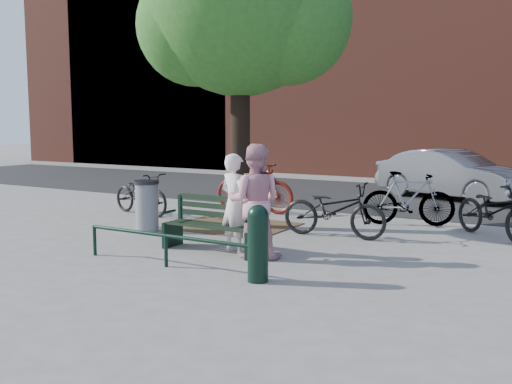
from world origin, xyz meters
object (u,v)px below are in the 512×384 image
Objects in this scene: person_left at (235,203)px; bicycle_c at (334,210)px; litter_bin at (147,206)px; person_right at (254,201)px; bollard at (258,241)px; park_bench at (214,223)px; parked_car at (451,174)px.

bicycle_c is (0.93, 2.05, -0.30)m from person_left.
litter_bin is 3.73m from bicycle_c.
bollard is (0.75, -1.17, -0.35)m from person_right.
litter_bin is (-3.03, 0.87, -0.40)m from person_right.
park_bench is at bearing -28.56° from person_right.
bicycle_c is 0.47× the size of parked_car.
litter_bin is at bearing 160.25° from park_bench.
bicycle_c is at bearing -164.84° from parked_car.
bollard is 0.53× the size of bicycle_c.
litter_bin is (-3.78, 2.05, -0.05)m from bollard.
person_left reaches higher than bollard.
litter_bin is at bearing -38.57° from person_right.
park_bench is at bearing 144.68° from bicycle_c.
litter_bin reaches higher than park_bench.
park_bench is 0.52m from person_left.
bicycle_c is at bearing 21.03° from litter_bin.
bollard reaches higher than litter_bin.
bicycle_c reaches higher than litter_bin.
park_bench is at bearing 141.72° from bollard.
litter_bin is at bearing 151.59° from bollard.
bicycle_c is at bearing -124.00° from person_right.
parked_car is at bearing -85.41° from person_left.
litter_bin is 0.24× the size of parked_car.
park_bench is 2.32m from litter_bin.
park_bench is 0.40× the size of parked_car.
parked_car is (0.75, 6.75, 0.18)m from bicycle_c.
person_left is at bearing -15.58° from litter_bin.
bicycle_c is at bearing 58.53° from park_bench.
parked_car is at bearing 62.42° from litter_bin.
park_bench is 0.86× the size of bicycle_c.
person_left is at bearing -169.29° from parked_car.
bollard is at bearing -38.28° from park_bench.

